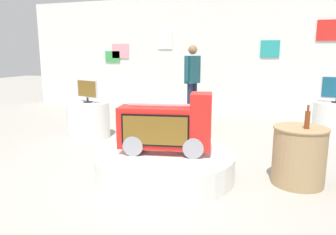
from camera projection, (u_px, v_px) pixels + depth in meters
The scene contains 10 objects.
ground_plane at pixel (139, 175), 4.18m from camera, with size 30.00×30.00×0.00m, color #9E998E.
back_wall_display at pixel (212, 55), 8.46m from camera, with size 10.88×0.13×3.01m.
main_display_pedestal at pixel (165, 164), 4.12m from camera, with size 1.77×1.77×0.31m, color silver.
novelty_firetruck_tv at pixel (167, 129), 4.02m from camera, with size 1.20×0.58×0.77m.
display_pedestal_left_rear at pixel (335, 120), 6.01m from camera, with size 0.78×0.78×0.66m, color silver.
display_pedestal_center_rear at pixel (89, 120), 6.03m from camera, with size 0.79×0.79×0.66m, color silver.
tv_on_center_rear at pixel (87, 90), 5.92m from camera, with size 0.52×0.21×0.42m.
side_table_round at pixel (299, 155), 3.84m from camera, with size 0.63×0.63×0.70m.
bottle_on_side_table at pixel (307, 119), 3.68m from camera, with size 0.06×0.06×0.28m.
shopper_browsing_near_truck at pixel (192, 78), 7.24m from camera, with size 0.30×0.54×1.73m.
Camera 1 is at (1.59, -3.64, 1.55)m, focal length 34.45 mm.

